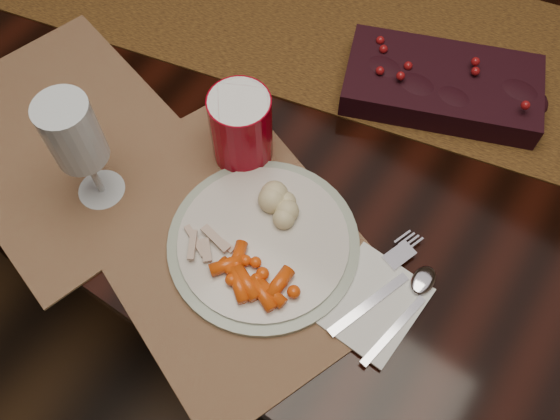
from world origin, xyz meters
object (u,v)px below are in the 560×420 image
Objects in this scene: mashed_potatoes at (280,208)px; dinner_plate at (263,242)px; dining_table at (356,217)px; turkey_shreds at (206,243)px; red_cup at (241,128)px; baby_carrots at (256,266)px; wine_glass at (83,154)px; napkin at (372,303)px; placemat_main at (226,242)px; centerpiece at (443,82)px.

dinner_plate is at bearing -87.24° from mashed_potatoes.
dining_table is 0.55m from turkey_shreds.
turkey_shreds is 0.18m from red_cup.
turkey_shreds is (-0.06, -0.05, 0.02)m from dinner_plate.
red_cup is at bearing 130.50° from baby_carrots.
turkey_shreds is at bearing -71.40° from red_cup.
dinner_plate is 3.67× the size of mashed_potatoes.
wine_glass reaches higher than red_cup.
turkey_shreds reaches higher than napkin.
turkey_shreds reaches higher than placemat_main.
baby_carrots reaches higher than dining_table.
placemat_main is 0.17m from red_cup.
wine_glass is (-0.27, -0.02, 0.07)m from baby_carrots.
baby_carrots is at bearing -78.32° from mashed_potatoes.
napkin is at bearing 14.34° from turkey_shreds.
baby_carrots is 0.08m from turkey_shreds.
red_cup is at bearing 149.63° from mashed_potatoes.
placemat_main is 0.04m from turkey_shreds.
dining_table is 5.79× the size of centerpiece.
placemat_main is at bearing -167.23° from napkin.
red_cup is (-0.07, 0.14, 0.06)m from placemat_main.
centerpiece reaches higher than napkin.
centerpiece reaches higher than placemat_main.
wine_glass is (-0.34, -0.45, 0.07)m from centerpiece.
napkin is at bearing -19.87° from red_cup.
baby_carrots is (-0.01, -0.35, 0.40)m from dining_table.
centerpiece is 0.44m from baby_carrots.
napkin is (0.15, -0.30, 0.38)m from dining_table.
mashed_potatoes is 0.59× the size of red_cup.
centerpiece is 0.35m from mashed_potatoes.
dinner_plate is 0.08m from turkey_shreds.
centerpiece is 0.46m from turkey_shreds.
centerpiece is 2.24× the size of napkin.
wine_glass reaches higher than napkin.
red_cup is at bearing 108.60° from turkey_shreds.
turkey_shreds is 0.60× the size of red_cup.
napkin is at bearing -12.12° from mashed_potatoes.
baby_carrots reaches higher than placemat_main.
red_cup reaches higher than napkin.
red_cup is (-0.29, 0.10, 0.06)m from napkin.
dinner_plate is at bearing -94.23° from dining_table.
red_cup is at bearing -126.21° from centerpiece.
napkin is at bearing -63.40° from dining_table.
turkey_shreds is at bearing -97.69° from placemat_main.
placemat_main is 0.09m from mashed_potatoes.
centerpiece is at bearing 53.79° from red_cup.
centerpiece is (0.06, 0.08, 0.41)m from dining_table.
red_cup reaches higher than dinner_plate.
placemat_main is 6.02× the size of turkey_shreds.
red_cup is (-0.13, 0.16, 0.04)m from baby_carrots.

